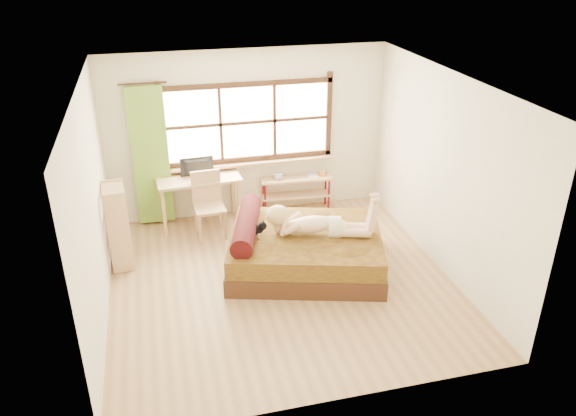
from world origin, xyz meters
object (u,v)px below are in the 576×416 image
object	(u,v)px
chair	(208,200)
bookshelf	(118,226)
kitten	(253,228)
desk	(199,184)
pipe_shelf	(297,186)
woman	(318,214)
bed	(302,249)

from	to	relation	value
chair	bookshelf	world-z (taller)	bookshelf
kitten	desk	distance (m)	1.67
kitten	bookshelf	bearing A→B (deg)	177.41
chair	pipe_shelf	distance (m)	1.61
woman	chair	bearing A→B (deg)	150.42
bed	bookshelf	world-z (taller)	bookshelf
desk	chair	world-z (taller)	chair
kitten	bookshelf	size ratio (longest dim) A/B	0.26
woman	bookshelf	world-z (taller)	bookshelf
woman	desk	size ratio (longest dim) A/B	1.10
kitten	pipe_shelf	size ratio (longest dim) A/B	0.26
bed	chair	distance (m)	1.75
bookshelf	bed	bearing A→B (deg)	-20.52
pipe_shelf	bookshelf	xyz separation A→B (m)	(-2.85, -1.09, 0.17)
kitten	pipe_shelf	distance (m)	2.01
woman	kitten	xyz separation A→B (m)	(-0.87, 0.15, -0.19)
woman	pipe_shelf	world-z (taller)	woman
desk	bookshelf	size ratio (longest dim) A/B	1.11
woman	desk	bearing A→B (deg)	145.75
pipe_shelf	chair	bearing A→B (deg)	-159.19
pipe_shelf	bookshelf	bearing A→B (deg)	-155.44
bed	desk	distance (m)	2.11
bed	chair	bearing A→B (deg)	147.19
desk	pipe_shelf	size ratio (longest dim) A/B	1.11
kitten	woman	bearing A→B (deg)	6.19
chair	pipe_shelf	xyz separation A→B (m)	(1.54, 0.48, -0.13)
bed	woman	distance (m)	0.59
kitten	desk	bearing A→B (deg)	125.72
kitten	chair	bearing A→B (deg)	127.11
kitten	bed	bearing A→B (deg)	8.69
kitten	chair	distance (m)	1.31
bed	bookshelf	bearing A→B (deg)	-179.62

